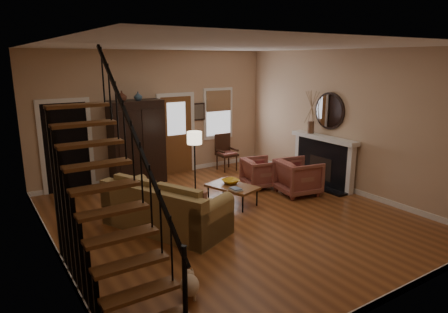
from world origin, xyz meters
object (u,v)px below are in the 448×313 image
armchair_left (298,177)px  floor_lamp (195,163)px  coffee_table (232,195)px  sofa (166,206)px  armchair_right (260,173)px  armoire (137,143)px  side_chair (227,153)px

armchair_left → floor_lamp: floor_lamp is taller
coffee_table → floor_lamp: size_ratio=0.74×
sofa → armchair_left: 3.41m
coffee_table → armchair_right: size_ratio=1.37×
floor_lamp → armoire: bearing=117.3°
floor_lamp → side_chair: size_ratio=1.45×
armoire → coffee_table: 2.92m
armoire → floor_lamp: size_ratio=1.42×
floor_lamp → armchair_left: bearing=-32.7°
armchair_right → side_chair: side_chair is taller
coffee_table → floor_lamp: floor_lamp is taller
armchair_right → side_chair: size_ratio=0.78×
armchair_left → side_chair: size_ratio=0.88×
floor_lamp → side_chair: bearing=37.1°
armoire → coffee_table: armoire is taller
armchair_left → floor_lamp: 2.42m
armoire → armchair_left: 4.03m
sofa → coffee_table: (1.75, 0.39, -0.23)m
armchair_right → side_chair: (0.16, 1.74, 0.15)m
coffee_table → side_chair: (1.41, 2.35, 0.30)m
armchair_right → sofa: bearing=121.0°
armchair_left → side_chair: (-0.25, 2.63, 0.10)m
coffee_table → side_chair: 2.76m
armchair_right → armoire: bearing=63.3°
sofa → coffee_table: sofa is taller
floor_lamp → side_chair: 2.22m
armoire → coffee_table: size_ratio=1.93×
armchair_right → floor_lamp: (-1.60, 0.41, 0.38)m
armoire → armchair_left: size_ratio=2.33×
sofa → floor_lamp: size_ratio=1.58×
armoire → armchair_right: armoire is taller
armoire → armchair_right: bearing=-39.1°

